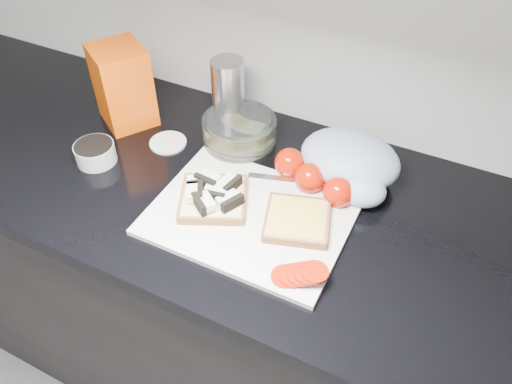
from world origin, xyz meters
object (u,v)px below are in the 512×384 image
cutting_board (250,216)px  glass_bowl (240,132)px  bread_bag (123,86)px  steel_canister (228,96)px

cutting_board → glass_bowl: size_ratio=2.27×
glass_bowl → bread_bag: (-0.30, -0.03, 0.06)m
bread_bag → steel_canister: bearing=51.2°
glass_bowl → cutting_board: bearing=-57.6°
steel_canister → cutting_board: bearing=-54.0°
cutting_board → steel_canister: (-0.19, 0.26, 0.09)m
cutting_board → glass_bowl: (-0.13, 0.21, 0.03)m
cutting_board → bread_bag: 0.48m
cutting_board → bread_bag: size_ratio=2.00×
glass_bowl → bread_bag: size_ratio=0.88×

